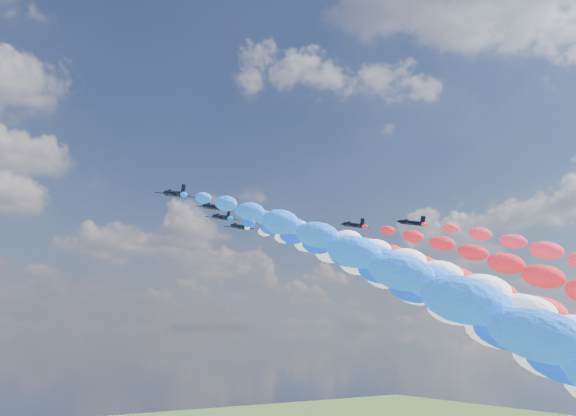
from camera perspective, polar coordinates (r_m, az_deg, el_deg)
jet_0 at (r=138.25m, az=-9.65°, el=1.21°), size 8.67×11.53×4.54m
trail_0 at (r=83.23m, az=7.76°, el=-6.71°), size 7.11×121.51×49.40m
jet_1 at (r=151.98m, az=-6.39°, el=0.10°), size 8.59×11.47×4.54m
trail_1 at (r=99.02m, az=10.23°, el=-7.18°), size 7.11×121.51×49.40m
jet_2 at (r=165.90m, az=-5.70°, el=-0.78°), size 8.34×11.29×4.54m
trail_2 at (r=113.12m, az=9.17°, el=-7.57°), size 7.11×121.51×49.40m
jet_3 at (r=169.12m, az=-1.52°, el=-1.01°), size 8.42×11.35×4.54m
trail_3 at (r=119.52m, az=14.60°, el=-7.51°), size 7.11×121.51×49.40m
jet_4 at (r=180.83m, az=-4.24°, el=-1.58°), size 8.83×11.64×4.54m
trail_4 at (r=128.86m, az=9.46°, el=-7.87°), size 7.11×121.51×49.40m
jet_5 at (r=179.81m, az=0.21°, el=-1.56°), size 8.31×11.26×4.54m
trail_5 at (r=131.35m, az=15.59°, el=-7.68°), size 7.11×121.51×49.40m
jet_6 at (r=178.50m, az=5.60°, el=-1.45°), size 8.41×11.34×4.54m
trail_6 at (r=134.76m, az=22.78°, el=-7.32°), size 7.11×121.51×49.40m
jet_7 at (r=176.94m, az=10.50°, el=-1.25°), size 8.72×11.56×4.54m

